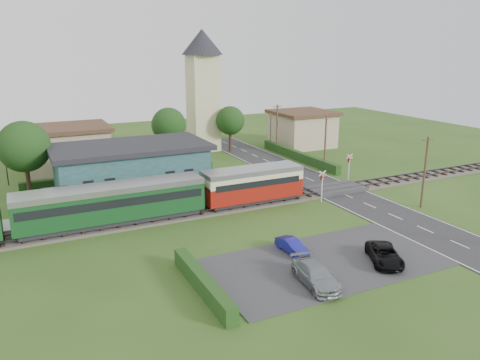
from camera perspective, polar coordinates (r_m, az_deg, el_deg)
name	(u,v)px	position (r m, az deg, el deg)	size (l,w,h in m)	color
ground	(264,210)	(45.05, 2.91, -3.67)	(120.00, 120.00, 0.00)	#2D4C19
railway_track	(254,203)	(46.68, 1.73, -2.80)	(76.00, 3.20, 0.49)	#4C443D
road	(347,196)	(50.40, 12.94, -1.89)	(6.00, 70.00, 0.05)	#28282B
car_park	(325,262)	(34.95, 10.33, -9.85)	(17.00, 9.00, 0.08)	#333335
crossing_deck	(336,189)	(51.84, 11.58, -1.08)	(6.20, 3.40, 0.45)	#333335
platform	(147,207)	(46.10, -11.26, -3.21)	(30.00, 3.00, 0.45)	gray
equipment_hut	(57,203)	(44.46, -21.37, -2.67)	(2.30, 2.30, 2.55)	beige
station_building	(131,168)	(50.81, -13.10, 1.38)	(16.00, 9.00, 5.30)	#254C4B
train	(73,208)	(41.36, -19.64, -3.23)	(43.20, 2.90, 3.40)	#232328
church_tower	(203,81)	(70.14, -4.55, 11.90)	(6.00, 6.00, 17.60)	beige
house_west	(66,147)	(63.58, -20.41, 3.76)	(10.80, 8.80, 5.50)	tan
house_east	(302,128)	(74.39, 7.61, 6.27)	(8.80, 8.80, 5.50)	tan
hedge_carpark	(203,283)	(30.55, -4.56, -12.44)	(0.80, 9.00, 1.20)	#193814
hedge_roadside	(298,156)	(65.13, 7.12, 2.94)	(0.80, 18.00, 1.20)	#193814
hedge_station	(123,177)	(55.59, -14.04, 0.38)	(22.00, 0.80, 1.30)	#193814
tree_a	(24,147)	(52.05, -24.84, 3.69)	(5.20, 5.20, 8.00)	#332316
tree_b	(169,125)	(63.74, -8.69, 6.65)	(4.60, 4.60, 7.34)	#332316
tree_c	(230,121)	(69.18, -1.20, 7.24)	(4.20, 4.20, 6.78)	#332316
utility_pole_b	(425,171)	(48.06, 21.59, 0.99)	(1.40, 0.22, 7.00)	#473321
utility_pole_c	(325,142)	(59.68, 10.35, 4.59)	(1.40, 0.22, 7.00)	#473321
utility_pole_d	(277,128)	(69.55, 4.52, 6.39)	(1.40, 0.22, 7.00)	#473321
crossing_signal_near	(322,182)	(47.37, 9.99, -0.19)	(0.84, 0.28, 3.28)	silver
crossing_signal_far	(349,164)	(55.32, 13.17, 1.96)	(0.84, 0.28, 3.28)	silver
streetlamp_west	(5,159)	(58.41, -26.72, 2.30)	(0.30, 0.30, 5.15)	#3F3F47
streetlamp_east	(271,126)	(74.81, 3.77, 6.62)	(0.30, 0.30, 5.15)	#3F3F47
car_on_road	(283,165)	(59.35, 5.28, 1.83)	(1.56, 3.87, 1.32)	#0839A1
car_park_blue	(292,246)	(35.91, 6.33, -7.97)	(1.10, 3.15, 1.04)	navy
car_park_silver	(316,275)	(31.52, 9.21, -11.34)	(1.89, 4.65, 1.35)	gray
car_park_dark	(385,255)	(35.65, 17.21, -8.68)	(1.98, 4.29, 1.19)	black
pedestrian_near	(206,190)	(46.92, -4.19, -1.23)	(0.61, 0.40, 1.68)	gray
pedestrian_far	(61,205)	(44.90, -21.02, -2.89)	(0.95, 0.74, 1.96)	gray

